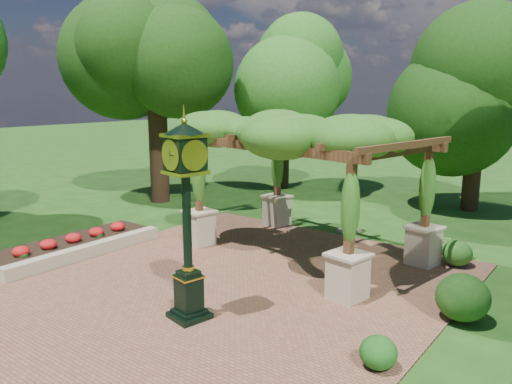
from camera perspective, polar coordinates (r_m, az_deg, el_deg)
The scene contains 13 objects.
ground at distance 11.72m, azimuth -7.61°, elevation -12.56°, with size 120.00×120.00×0.00m, color #1E4714.
brick_plaza at distance 12.38m, azimuth -4.29°, elevation -11.05°, with size 10.00×12.00×0.04m, color brown.
border_wall at distance 15.32m, azimuth -18.66°, elevation -6.46°, with size 0.35×5.00×0.40m, color #C6B793.
flower_bed at distance 16.06m, azimuth -20.47°, elevation -5.85°, with size 1.50×5.00×0.36m, color red.
pedestal_clock at distance 10.18m, azimuth -7.98°, elevation -1.34°, with size 0.98×0.98×4.20m.
pergola at distance 14.26m, azimuth 5.79°, elevation 5.99°, with size 7.22×5.21×4.16m.
sundial at distance 17.35m, azimuth 10.58°, elevation -3.01°, with size 0.67×0.67×1.10m.
shrub_front at distance 9.26m, azimuth 13.81°, elevation -17.37°, with size 0.65×0.65×0.59m, color #1A5317.
shrub_mid at distance 11.44m, azimuth 22.55°, elevation -11.07°, with size 1.10×1.10×0.99m, color #1E4814.
shrub_back at distance 14.82m, azimuth 22.03°, elevation -6.51°, with size 0.79×0.79×0.71m, color #2D6A1E.
tree_west_near at distance 22.01m, azimuth -11.56°, elevation 17.60°, with size 5.03×5.03×10.51m.
tree_west_far at distance 24.64m, azimuth 3.06°, elevation 13.04°, with size 4.68×4.68×7.94m.
tree_north at distance 21.64m, azimuth 24.16°, elevation 10.61°, with size 4.62×4.62×7.00m.
Camera 1 is at (7.64, -7.52, 4.74)m, focal length 35.00 mm.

